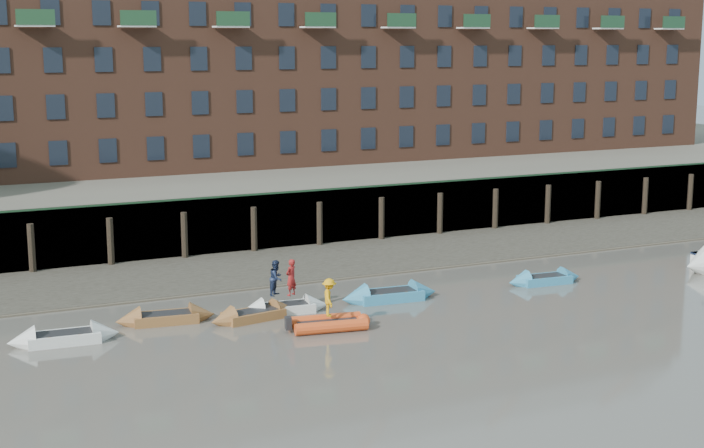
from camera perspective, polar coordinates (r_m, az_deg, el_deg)
ground at (r=37.42m, az=8.35°, el=-7.92°), size 220.00×220.00×0.00m
foreshore at (r=52.82m, az=-2.31°, el=-2.26°), size 110.00×8.00×0.50m
mud_band at (r=49.78m, az=-0.82°, el=-3.07°), size 110.00×1.60×0.10m
river_wall at (r=56.49m, az=-4.02°, el=0.23°), size 110.00×1.23×3.30m
bank_terrace at (r=69.23m, az=-8.01°, el=2.11°), size 110.00×28.00×3.20m
apartment_terrace at (r=69.41m, az=-8.50°, el=11.43°), size 80.60×15.56×20.98m
rowboat_0 at (r=40.75m, az=-16.41°, el=-6.36°), size 4.39×1.53×1.25m
rowboat_1 at (r=42.56m, az=-10.79°, el=-5.38°), size 4.30×1.72×1.22m
rowboat_2 at (r=42.46m, az=-5.74°, el=-5.29°), size 4.19×1.84×1.18m
rowboat_3 at (r=43.40m, az=-3.94°, el=-4.91°), size 4.08×1.50×1.16m
rowboat_4 at (r=45.31m, az=2.20°, el=-4.17°), size 4.75×1.74×1.35m
rowboat_6 at (r=49.27m, az=11.14°, el=-3.18°), size 4.05×1.45×1.15m
rib_tender at (r=40.95m, az=-1.20°, el=-5.78°), size 3.43×2.01×0.58m
person_rower_a at (r=43.08m, az=-3.57°, el=-3.11°), size 0.71×0.63×1.63m
person_rower_b at (r=43.12m, az=-4.42°, el=-3.14°), size 0.97×0.97×1.58m
person_rib_crew at (r=40.70m, az=-1.33°, el=-4.29°), size 0.89×1.17×1.60m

